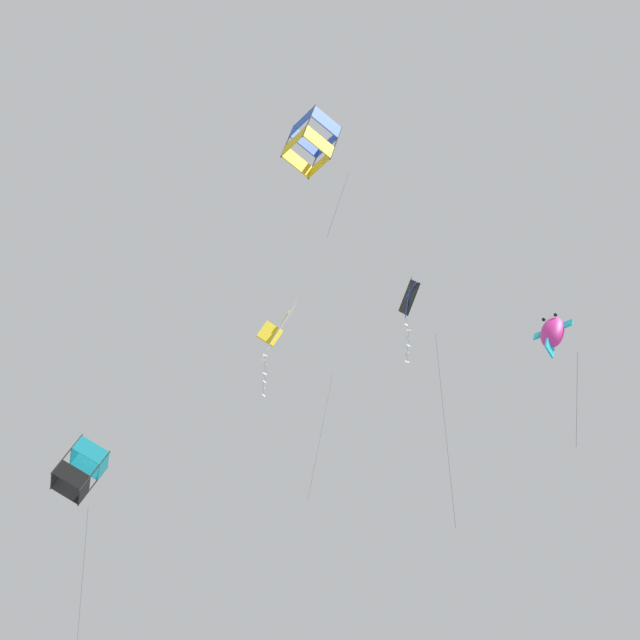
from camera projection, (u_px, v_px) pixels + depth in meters
kite_fish_mid_left at (552, 333)px, 28.03m from camera, size 1.58×1.20×4.68m
kite_box_near_left at (80, 471)px, 33.19m from camera, size 1.82×1.72×8.35m
kite_diamond_upper_right at (410, 300)px, 37.82m from camera, size 2.19×1.39×10.37m
kite_box_highest at (312, 142)px, 27.89m from camera, size 2.01×1.83×5.11m
kite_delta_near_right at (276, 332)px, 39.96m from camera, size 4.37×3.12×9.10m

